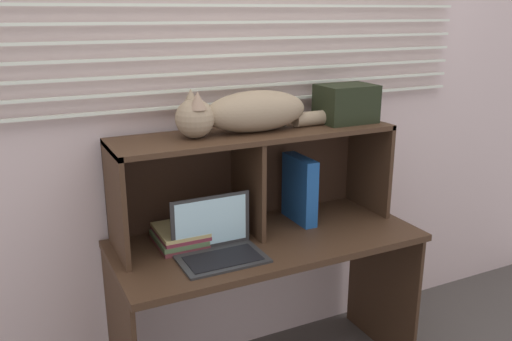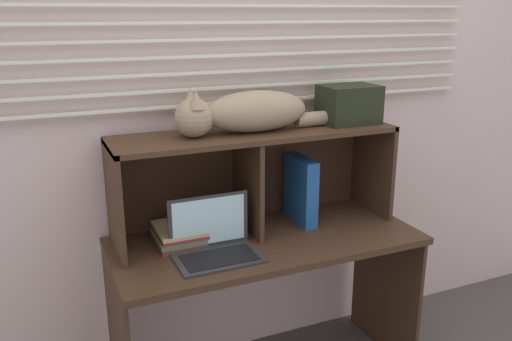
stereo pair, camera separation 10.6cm
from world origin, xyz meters
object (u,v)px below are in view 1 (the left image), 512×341
cat (247,112)px  laptop (218,244)px  binder_upright (300,189)px  storage_box (346,104)px  book_stack (180,236)px

cat → laptop: size_ratio=2.44×
cat → binder_upright: bearing=0.0°
binder_upright → laptop: bearing=-159.4°
cat → storage_box: cat is taller
cat → book_stack: 0.60m
cat → laptop: cat is taller
binder_upright → book_stack: binder_upright is taller
laptop → binder_upright: 0.53m
cat → storage_box: 0.51m
laptop → storage_box: storage_box is taller
cat → laptop: 0.57m
book_stack → binder_upright: bearing=0.6°
laptop → binder_upright: binder_upright is taller
cat → book_stack: cat is taller
laptop → cat: bearing=39.7°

